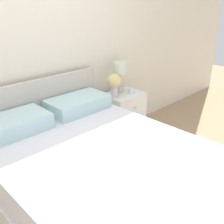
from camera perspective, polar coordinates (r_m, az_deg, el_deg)
name	(u,v)px	position (r m, az deg, el deg)	size (l,w,h in m)	color
ground_plane	(42,164)	(3.05, -15.04, -10.93)	(12.00, 12.00, 0.00)	tan
wall_back	(23,44)	(2.64, -18.80, 13.91)	(8.00, 0.06, 2.60)	silver
bed	(98,178)	(2.22, -3.11, -14.20)	(1.50, 2.01, 0.96)	white
nightstand	(123,116)	(3.35, 2.46, -0.89)	(0.49, 0.38, 0.61)	white
table_lamp	(120,71)	(3.22, 1.77, 8.90)	(0.18, 0.18, 0.38)	beige
flower_vase	(114,83)	(3.06, 0.54, 6.43)	(0.16, 0.16, 0.28)	silver
teacup	(131,91)	(3.26, 4.19, 4.61)	(0.11, 0.11, 0.06)	white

